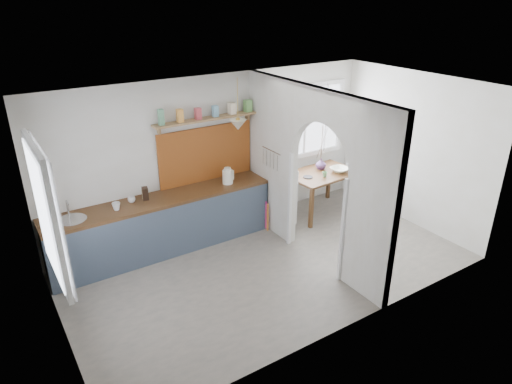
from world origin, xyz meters
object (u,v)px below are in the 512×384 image
chair_right (359,180)px  kettle (228,176)px  chair_left (280,198)px  vase (321,164)px  dining_table (321,192)px

chair_right → kettle: 2.81m
chair_left → vase: (1.01, 0.12, 0.38)m
vase → dining_table: bearing=-123.5°
chair_left → chair_right: (1.84, -0.04, -0.07)m
dining_table → kettle: size_ratio=4.60×
chair_left → dining_table: bearing=80.0°
dining_table → vase: size_ratio=6.24×
chair_left → kettle: size_ratio=3.66×
dining_table → vase: bearing=52.6°
dining_table → kettle: kettle is taller
chair_right → vase: bearing=61.8°
chair_right → kettle: (-2.74, 0.25, 0.61)m
kettle → dining_table: bearing=-19.5°
dining_table → chair_left: 0.91m
kettle → vase: bearing=-14.6°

